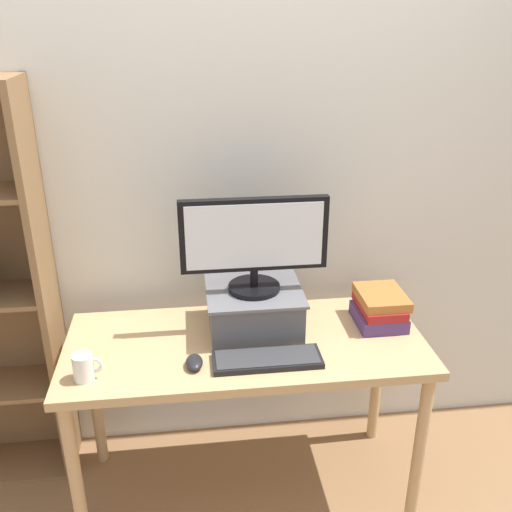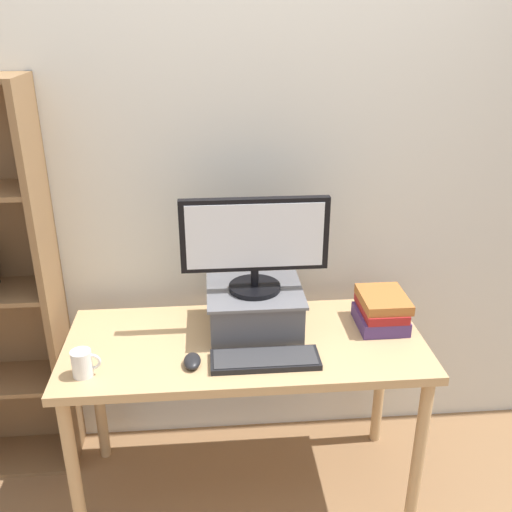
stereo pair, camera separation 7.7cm
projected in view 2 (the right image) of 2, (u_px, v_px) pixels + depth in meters
The scene contains 9 objects.
ground_plane at pixel (246, 486), 2.58m from camera, with size 12.00×12.00×0.00m, color olive.
back_wall at pixel (237, 181), 2.48m from camera, with size 7.00×0.08×2.60m.
desk at pixel (245, 360), 2.31m from camera, with size 1.43×0.62×0.77m.
riser_box at pixel (255, 307), 2.34m from camera, with size 0.39×0.35×0.18m.
computer_monitor at pixel (255, 241), 2.22m from camera, with size 0.58×0.21×0.39m.
keyboard at pixel (265, 360), 2.13m from camera, with size 0.41×0.15×0.02m.
computer_mouse at pixel (192, 361), 2.11m from camera, with size 0.06×0.10×0.04m.
book_stack at pixel (381, 310), 2.36m from camera, with size 0.20×0.24×0.14m.
coffee_mug at pixel (83, 363), 2.04m from camera, with size 0.11×0.07×0.10m.
Camera 2 is at (-0.12, -1.95, 1.99)m, focal length 40.00 mm.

